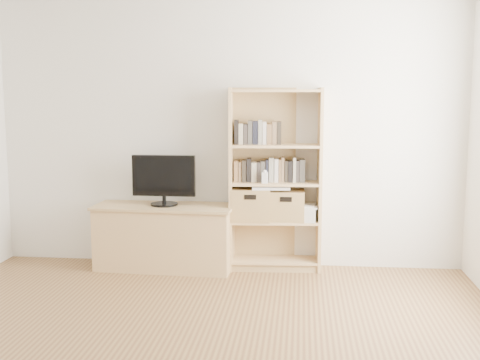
# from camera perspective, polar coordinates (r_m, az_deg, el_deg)

# --- Properties ---
(back_wall) EXTENTS (4.50, 0.02, 2.60)m
(back_wall) POSITION_cam_1_polar(r_m,az_deg,el_deg) (5.82, -1.15, 4.57)
(back_wall) COLOR white
(back_wall) RESTS_ON floor
(tv_stand) EXTENTS (1.31, 0.55, 0.59)m
(tv_stand) POSITION_cam_1_polar(r_m,az_deg,el_deg) (5.83, -7.13, -5.48)
(tv_stand) COLOR tan
(tv_stand) RESTS_ON floor
(bookshelf) EXTENTS (0.88, 0.36, 1.72)m
(bookshelf) POSITION_cam_1_polar(r_m,az_deg,el_deg) (5.67, 3.34, 0.01)
(bookshelf) COLOR tan
(bookshelf) RESTS_ON floor
(television) EXTENTS (0.60, 0.05, 0.47)m
(television) POSITION_cam_1_polar(r_m,az_deg,el_deg) (5.73, -7.23, -0.05)
(television) COLOR black
(television) RESTS_ON tv_stand
(books_row_mid) EXTENTS (0.78, 0.23, 0.21)m
(books_row_mid) POSITION_cam_1_polar(r_m,az_deg,el_deg) (5.68, 3.35, 0.87)
(books_row_mid) COLOR brown
(books_row_mid) RESTS_ON bookshelf
(books_row_upper) EXTENTS (0.35, 0.13, 0.18)m
(books_row_upper) POSITION_cam_1_polar(r_m,az_deg,el_deg) (5.65, 1.42, 4.33)
(books_row_upper) COLOR brown
(books_row_upper) RESTS_ON bookshelf
(baby_monitor) EXTENTS (0.06, 0.04, 0.10)m
(baby_monitor) POSITION_cam_1_polar(r_m,az_deg,el_deg) (5.57, 2.38, 0.21)
(baby_monitor) COLOR white
(baby_monitor) RESTS_ON bookshelf
(basket_left) EXTENTS (0.39, 0.32, 0.30)m
(basket_left) POSITION_cam_1_polar(r_m,az_deg,el_deg) (5.70, 1.01, -2.28)
(basket_left) COLOR #AC8C4D
(basket_left) RESTS_ON bookshelf
(basket_right) EXTENTS (0.35, 0.29, 0.28)m
(basket_right) POSITION_cam_1_polar(r_m,az_deg,el_deg) (5.71, 4.38, -2.40)
(basket_right) COLOR #AC8C4D
(basket_right) RESTS_ON bookshelf
(laptop) EXTENTS (0.37, 0.27, 0.03)m
(laptop) POSITION_cam_1_polar(r_m,az_deg,el_deg) (5.66, 2.93, -0.67)
(laptop) COLOR white
(laptop) RESTS_ON basket_left
(magazine_stack) EXTENTS (0.22, 0.30, 0.13)m
(magazine_stack) POSITION_cam_1_polar(r_m,az_deg,el_deg) (5.73, 6.29, -3.16)
(magazine_stack) COLOR beige
(magazine_stack) RESTS_ON bookshelf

